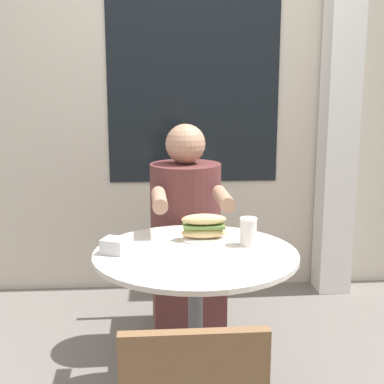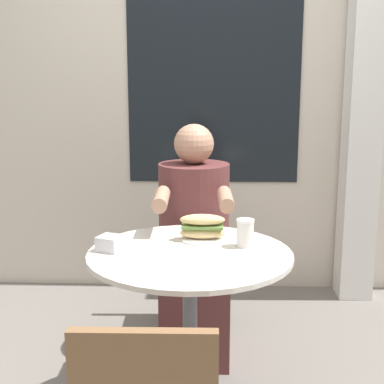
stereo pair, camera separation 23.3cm
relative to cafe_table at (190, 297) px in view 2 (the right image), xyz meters
The scene contains 8 objects.
storefront_wall 1.79m from the cafe_table, 89.96° to the left, with size 8.00×0.09×2.80m.
lattice_pillar 1.88m from the cafe_table, 53.44° to the left, with size 0.21×0.21×2.40m.
cafe_table is the anchor object (origin of this frame).
diner_chair 0.96m from the cafe_table, 90.50° to the left, with size 0.39×0.39×0.87m.
seated_diner 0.61m from the cafe_table, 90.45° to the left, with size 0.38×0.67×1.22m.
sandwich_on_plate 0.30m from the cafe_table, 74.06° to the left, with size 0.19×0.19×0.12m.
drink_cup 0.35m from the cafe_table, 18.65° to the left, with size 0.07×0.07×0.12m.
napkin_box 0.40m from the cafe_table, behind, with size 0.12×0.12×0.06m.
Camera 2 is at (0.08, -2.06, 1.43)m, focal length 50.00 mm.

